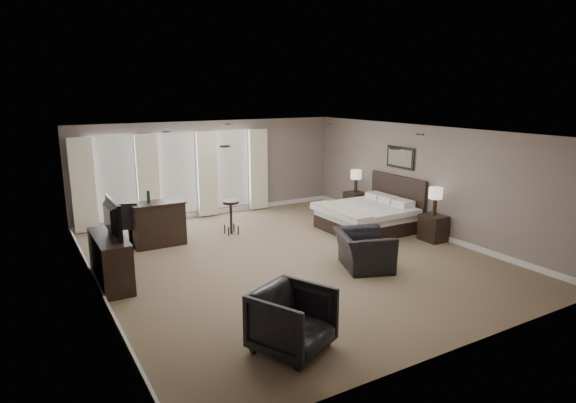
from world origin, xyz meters
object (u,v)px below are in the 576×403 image
lamp_far (356,181)px  bar_stool_right (231,217)px  lamp_near (435,201)px  dresser (111,260)px  bar_counter (159,224)px  nightstand_near (433,228)px  bed (363,205)px  tv (108,232)px  armchair_far (292,317)px  nightstand_far (355,203)px  desk_chair (129,224)px  armchair_near (364,244)px  bar_stool_left (114,226)px

lamp_far → bar_stool_right: (-3.82, -0.07, -0.52)m
lamp_near → dresser: size_ratio=0.42×
lamp_far → bar_counter: lamp_far is taller
nightstand_near → bar_stool_right: 4.76m
bed → dresser: size_ratio=1.31×
tv → armchair_far: size_ratio=1.18×
nightstand_far → desk_chair: desk_chair is taller
bed → lamp_near: (0.89, -1.45, 0.29)m
bed → nightstand_near: bed is taller
lamp_far → armchair_far: size_ratio=0.67×
nightstand_near → tv: 7.03m
tv → desk_chair: size_ratio=1.07×
dresser → bar_stool_right: 3.57m
armchair_near → nightstand_far: bearing=-15.3°
bed → bar_stool_left: (-5.47, 2.30, -0.30)m
lamp_far → bar_stool_left: (-6.36, 0.85, -0.59)m
bed → nightstand_far: bed is taller
armchair_far → bar_stool_right: (1.46, 5.34, -0.06)m
nightstand_far → armchair_far: (-5.28, -5.41, 0.17)m
armchair_near → armchair_far: 3.39m
bed → bar_stool_right: size_ratio=2.45×
bar_stool_right → desk_chair: size_ratio=0.79×
bar_counter → bar_stool_left: bearing=131.9°
nightstand_far → dresser: 7.16m
bar_counter → desk_chair: 0.63m
bar_counter → bed: bearing=-16.7°
nightstand_near → dresser: dresser is taller
bed → dresser: (-6.03, -0.39, -0.19)m
lamp_near → lamp_far: 2.90m
armchair_far → desk_chair: (-0.86, 5.61, 0.05)m
tv → desk_chair: (0.78, 2.04, -0.45)m
lamp_far → armchair_far: (-5.28, -5.41, -0.46)m
armchair_far → bar_stool_left: size_ratio=1.38×
bed → tv: 6.05m
nightstand_far → dresser: bearing=-165.1°
armchair_far → lamp_near: bearing=0.1°
nightstand_far → dresser: (-6.92, -1.84, 0.14)m
nightstand_near → desk_chair: (-6.14, 3.10, 0.22)m
tv → nightstand_near: bearing=-98.7°
desk_chair → nightstand_near: bearing=174.3°
lamp_far → desk_chair: lamp_far is taller
bar_counter → lamp_near: bearing=-27.2°
bar_stool_right → lamp_far: bearing=1.0°
armchair_near → desk_chair: size_ratio=1.07×
bar_counter → desk_chair: size_ratio=1.10×
lamp_near → armchair_near: bearing=-167.2°
bar_counter → bar_stool_left: bar_counter is taller
bed → bar_counter: (-4.67, 1.41, -0.14)m
bar_stool_right → desk_chair: bearing=173.4°
nightstand_far → lamp_far: lamp_far is taller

